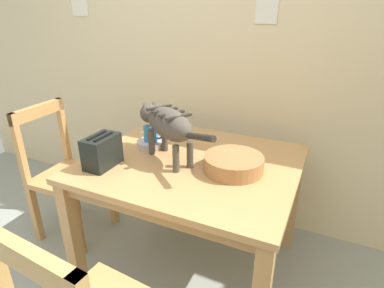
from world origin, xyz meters
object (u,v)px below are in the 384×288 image
magazine (164,133)px  wooden_chair_near (66,174)px  cat (167,124)px  coffee_mug (151,134)px  book_stack (237,155)px  wicker_basket (234,163)px  toaster (102,151)px  dining_table (192,175)px  saucer_bowl (151,144)px

magazine → wooden_chair_near: wooden_chair_near is taller
cat → coffee_mug: bearing=89.5°
cat → coffee_mug: 0.24m
coffee_mug → book_stack: (0.52, 0.07, -0.07)m
wicker_basket → magazine: bearing=151.6°
magazine → toaster: size_ratio=1.29×
dining_table → magazine: magazine is taller
coffee_mug → wooden_chair_near: (-0.65, -0.12, -0.37)m
coffee_mug → wicker_basket: 0.56m
cat → book_stack: 0.44m
coffee_mug → book_stack: coffee_mug is taller
magazine → book_stack: (0.57, -0.17, 0.02)m
magazine → wooden_chair_near: size_ratio=0.27×
toaster → wooden_chair_near: wooden_chair_near is taller
cat → wicker_basket: 0.41m
cat → magazine: (-0.22, 0.34, -0.21)m
wicker_basket → dining_table: bearing=175.6°
dining_table → saucer_bowl: (-0.31, 0.07, 0.11)m
toaster → cat: bearing=39.5°
saucer_bowl → magazine: saucer_bowl is taller
book_stack → wooden_chair_near: size_ratio=0.20×
dining_table → magazine: 0.47m
dining_table → wicker_basket: (0.25, -0.02, 0.13)m
toaster → dining_table: bearing=32.8°
coffee_mug → wooden_chair_near: bearing=-169.9°
cat → toaster: 0.37m
magazine → wooden_chair_near: (-0.61, -0.35, -0.29)m
book_stack → wicker_basket: size_ratio=0.61×
magazine → book_stack: 0.59m
dining_table → magazine: size_ratio=4.45×
dining_table → wooden_chair_near: wooden_chair_near is taller
wicker_basket → book_stack: bearing=100.2°
magazine → toaster: bearing=-81.5°
book_stack → magazine: bearing=163.5°
cat → magazine: size_ratio=2.30×
book_stack → toaster: size_ratio=0.95×
cat → toaster: cat is taller
dining_table → wooden_chair_near: 0.98m
coffee_mug → magazine: 0.26m
saucer_bowl → toaster: bearing=-106.2°
dining_table → toaster: bearing=-147.2°
magazine → wooden_chair_near: 0.76m
saucer_bowl → toaster: toaster is taller
dining_table → cat: 0.33m
wicker_basket → wooden_chair_near: (-1.20, -0.03, -0.33)m
coffee_mug → wicker_basket: coffee_mug is taller
wicker_basket → toaster: size_ratio=1.55×
toaster → wicker_basket: bearing=20.4°
dining_table → saucer_bowl: bearing=167.7°
saucer_bowl → dining_table: bearing=-12.3°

